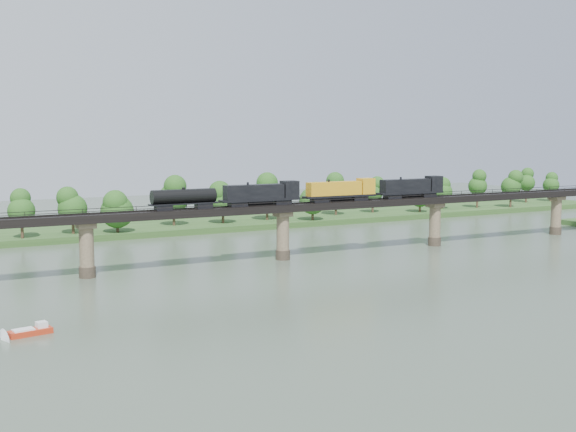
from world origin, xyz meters
name	(u,v)px	position (x,y,z in m)	size (l,w,h in m)	color
ground	(365,286)	(0.00, 0.00, 0.00)	(400.00, 400.00, 0.00)	#3B4A3A
far_bank	(189,226)	(0.00, 85.00, 0.80)	(300.00, 24.00, 1.60)	#284B1E
bridge	(283,233)	(0.00, 30.00, 5.46)	(236.00, 30.00, 11.50)	#473A2D
bridge_superstructure	(283,203)	(0.00, 30.00, 11.79)	(220.00, 4.90, 0.75)	black
far_treeline	(165,200)	(-8.21, 80.52, 8.83)	(289.06, 17.54, 13.60)	#382619
freight_train	(315,192)	(7.58, 30.00, 13.78)	(69.41, 2.70, 4.78)	black
motorboat	(31,331)	(-55.12, -4.65, 0.52)	(5.65, 2.85, 1.51)	#B92F15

